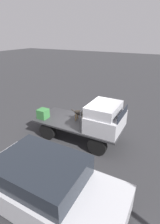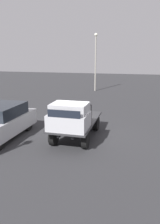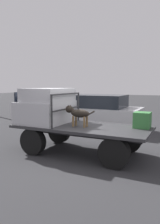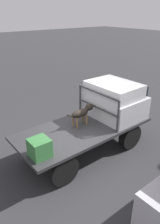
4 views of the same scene
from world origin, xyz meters
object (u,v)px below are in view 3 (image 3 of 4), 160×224
Objects in this scene: flatbed_truck at (82,134)px; cargo_crate at (142,120)px; parked_sedan at (96,112)px; dog at (77,113)px.

cargo_crate is at bearing -165.13° from flatbed_truck.
flatbed_truck is 1.83m from cargo_crate.
dog is at bearing 110.39° from parked_sedan.
parked_sedan reaches higher than flatbed_truck.
cargo_crate is 0.11× the size of parked_sedan.
dog is 2.18× the size of cargo_crate.
dog is (0.08, 0.15, 0.65)m from flatbed_truck.
dog is 0.23× the size of parked_sedan.
parked_sedan is at bearing -49.80° from cargo_crate.
cargo_crate is at bearing 137.09° from parked_sedan.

